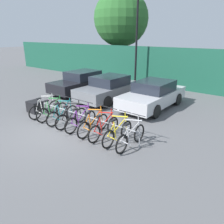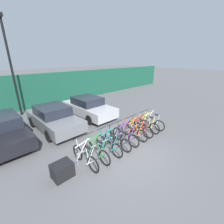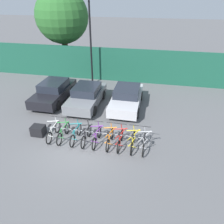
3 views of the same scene
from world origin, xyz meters
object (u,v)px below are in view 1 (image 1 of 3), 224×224
object	(u,v)px
bicycle_silver	(131,137)
bicycle_yellow	(118,133)
bicycle_white	(45,109)
car_black	(82,82)
car_silver	(153,95)
cargo_crate	(35,107)
bicycle_purple	(81,121)
bicycle_green	(52,111)
bicycle_red	(104,128)
bike_rack	(84,117)
bicycle_orange	(93,125)
bicycle_teal	(63,115)
tree_behind_hoarding	(121,19)
lamp_post	(137,34)
bicycle_black	(71,117)
car_grey	(109,88)

from	to	relation	value
bicycle_silver	bicycle_yellow	bearing A→B (deg)	-178.99
bicycle_yellow	bicycle_white	bearing A→B (deg)	177.33
car_black	car_silver	world-z (taller)	same
cargo_crate	bicycle_purple	bearing A→B (deg)	-1.15
bicycle_green	bicycle_yellow	world-z (taller)	same
bicycle_red	bike_rack	bearing A→B (deg)	169.52
bicycle_green	bicycle_silver	size ratio (longest dim) A/B	1.00
bicycle_green	car_black	size ratio (longest dim) A/B	0.39
bicycle_purple	bicycle_orange	distance (m)	0.68
bicycle_teal	car_black	bearing A→B (deg)	123.48
tree_behind_hoarding	bicycle_purple	bearing A→B (deg)	-61.15
bicycle_orange	lamp_post	world-z (taller)	lamp_post
bicycle_orange	bicycle_yellow	distance (m)	1.16
bike_rack	bicycle_green	xyz separation A→B (m)	(-1.83, -0.15, -0.12)
cargo_crate	bicycle_yellow	bearing A→B (deg)	-0.74
bicycle_yellow	tree_behind_hoarding	world-z (taller)	tree_behind_hoarding
bicycle_black	bicycle_orange	distance (m)	1.24
bicycle_red	bicycle_yellow	bearing A→B (deg)	-3.41
lamp_post	bicycle_silver	bearing A→B (deg)	-58.22
car_grey	bicycle_teal	bearing A→B (deg)	-80.69
car_grey	bike_rack	bearing A→B (deg)	-64.98
bicycle_black	tree_behind_hoarding	world-z (taller)	tree_behind_hoarding
bicycle_black	cargo_crate	distance (m)	2.74
bicycle_white	bicycle_green	world-z (taller)	same
bicycle_white	bicycle_yellow	distance (m)	4.22
lamp_post	cargo_crate	world-z (taller)	lamp_post
bicycle_purple	bicycle_red	distance (m)	1.21
bicycle_white	bicycle_purple	xyz separation A→B (m)	(2.37, 0.00, 0.00)
bike_rack	bicycle_orange	distance (m)	0.70
bicycle_white	lamp_post	bearing A→B (deg)	93.16
bicycle_orange	bicycle_black	bearing A→B (deg)	178.08
bike_rack	bicycle_green	world-z (taller)	bicycle_green
lamp_post	bike_rack	bearing A→B (deg)	-71.92
car_silver	tree_behind_hoarding	xyz separation A→B (m)	(-6.84, 6.50, 4.18)
bicycle_yellow	bicycle_silver	distance (m)	0.55
bike_rack	bicycle_black	bearing A→B (deg)	-165.36
tree_behind_hoarding	car_black	bearing A→B (deg)	-75.67
cargo_crate	bicycle_silver	bearing A→B (deg)	-0.67
bicycle_purple	bicycle_yellow	size ratio (longest dim) A/B	1.00
bike_rack	bicycle_orange	world-z (taller)	bicycle_orange
bicycle_black	car_grey	world-z (taller)	car_grey
bicycle_teal	bicycle_purple	xyz separation A→B (m)	(1.13, 0.00, 0.00)
bicycle_teal	tree_behind_hoarding	world-z (taller)	tree_behind_hoarding
bicycle_green	bicycle_purple	xyz separation A→B (m)	(1.81, 0.00, 0.00)
bicycle_purple	car_silver	world-z (taller)	car_silver
cargo_crate	bicycle_white	bearing A→B (deg)	-4.11
bicycle_red	bicycle_yellow	xyz separation A→B (m)	(0.63, 0.00, 0.00)
bicycle_silver	cargo_crate	world-z (taller)	bicycle_silver
car_silver	bike_rack	bearing A→B (deg)	-102.18
bike_rack	bicycle_orange	xyz separation A→B (m)	(0.67, -0.15, -0.12)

